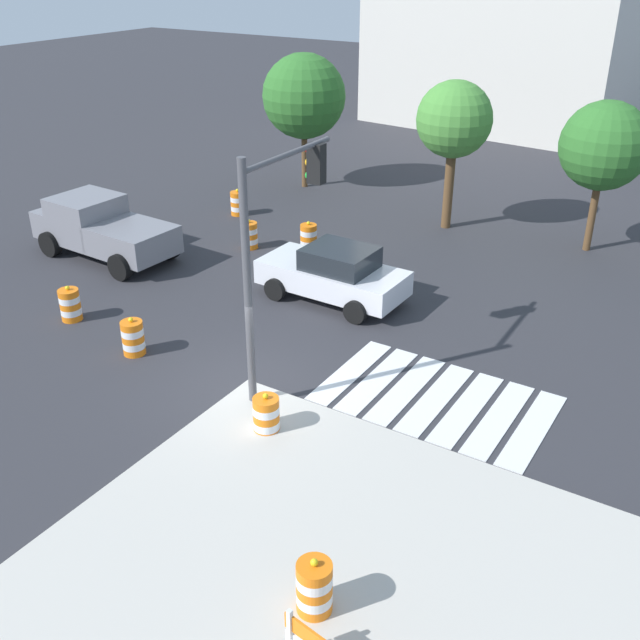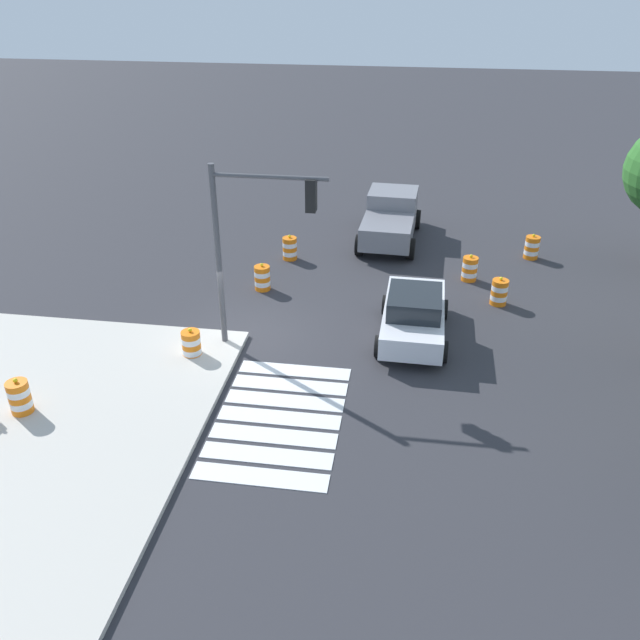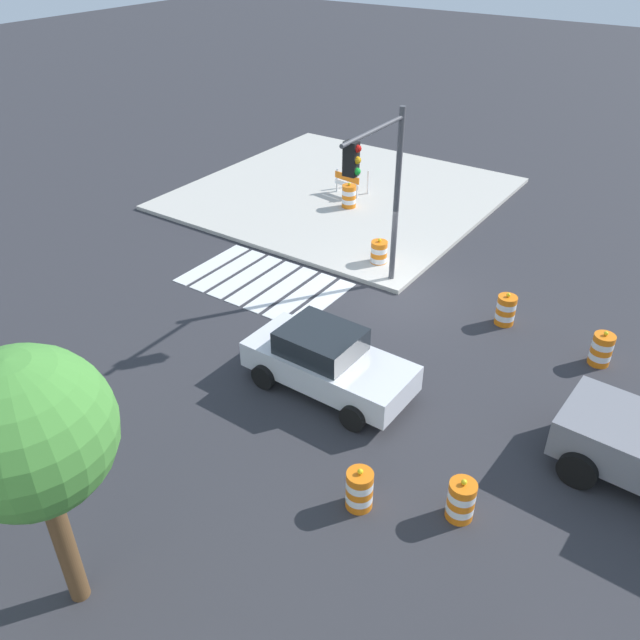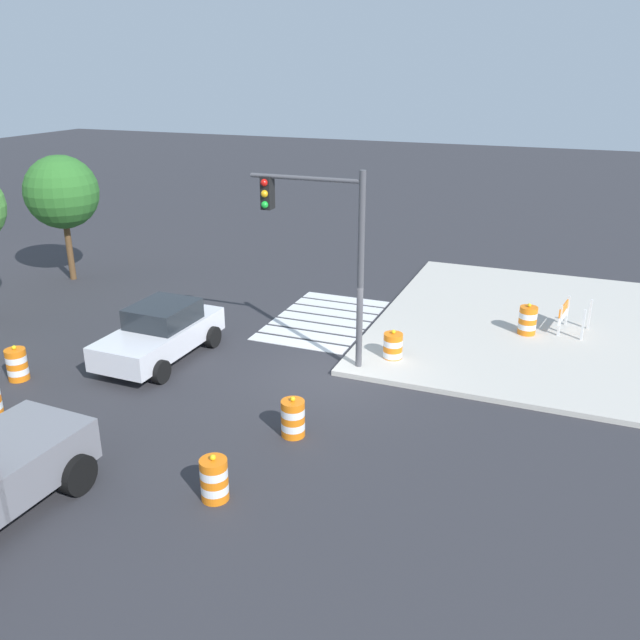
# 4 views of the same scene
# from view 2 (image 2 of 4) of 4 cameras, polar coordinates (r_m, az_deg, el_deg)

# --- Properties ---
(ground_plane) EXTENTS (120.00, 120.00, 0.00)m
(ground_plane) POSITION_cam_2_polar(r_m,az_deg,el_deg) (20.88, -6.18, -1.40)
(ground_plane) COLOR #2D2D33
(crosswalk_stripes) EXTENTS (5.10, 3.20, 0.02)m
(crosswalk_stripes) POSITION_cam_2_polar(r_m,az_deg,el_deg) (17.27, -3.54, -8.45)
(crosswalk_stripes) COLOR silver
(crosswalk_stripes) RESTS_ON ground
(sports_car) EXTENTS (4.34, 2.21, 1.63)m
(sports_car) POSITION_cam_2_polar(r_m,az_deg,el_deg) (20.52, 8.14, 0.50)
(sports_car) COLOR silver
(sports_car) RESTS_ON ground
(pickup_truck) EXTENTS (5.24, 2.54, 1.92)m
(pickup_truck) POSITION_cam_2_polar(r_m,az_deg,el_deg) (28.07, 6.17, 8.92)
(pickup_truck) COLOR slate
(pickup_truck) RESTS_ON ground
(traffic_barrel_near_corner) EXTENTS (0.56, 0.56, 1.02)m
(traffic_barrel_near_corner) POSITION_cam_2_polar(r_m,az_deg,el_deg) (23.32, 15.28, 2.35)
(traffic_barrel_near_corner) COLOR orange
(traffic_barrel_near_corner) RESTS_ON ground
(traffic_barrel_crosswalk_end) EXTENTS (0.56, 0.56, 1.02)m
(traffic_barrel_crosswalk_end) POSITION_cam_2_polar(r_m,az_deg,el_deg) (19.78, -11.08, -2.14)
(traffic_barrel_crosswalk_end) COLOR orange
(traffic_barrel_crosswalk_end) RESTS_ON ground
(traffic_barrel_median_near) EXTENTS (0.56, 0.56, 1.02)m
(traffic_barrel_median_near) POSITION_cam_2_polar(r_m,az_deg,el_deg) (27.42, 17.89, 6.01)
(traffic_barrel_median_near) COLOR orange
(traffic_barrel_median_near) RESTS_ON ground
(traffic_barrel_median_far) EXTENTS (0.56, 0.56, 1.02)m
(traffic_barrel_median_far) POSITION_cam_2_polar(r_m,az_deg,el_deg) (24.85, 12.85, 4.35)
(traffic_barrel_median_far) COLOR orange
(traffic_barrel_median_far) RESTS_ON ground
(traffic_barrel_far_curb) EXTENTS (0.56, 0.56, 1.02)m
(traffic_barrel_far_curb) POSITION_cam_2_polar(r_m,az_deg,el_deg) (26.05, -2.64, 6.23)
(traffic_barrel_far_curb) COLOR orange
(traffic_barrel_far_curb) RESTS_ON ground
(traffic_barrel_lane_center) EXTENTS (0.56, 0.56, 1.02)m
(traffic_barrel_lane_center) POSITION_cam_2_polar(r_m,az_deg,el_deg) (23.62, -5.03, 3.66)
(traffic_barrel_lane_center) COLOR orange
(traffic_barrel_lane_center) RESTS_ON ground
(traffic_barrel_on_sidewalk) EXTENTS (0.56, 0.56, 1.02)m
(traffic_barrel_on_sidewalk) POSITION_cam_2_polar(r_m,az_deg,el_deg) (18.63, -24.60, -6.09)
(traffic_barrel_on_sidewalk) COLOR orange
(traffic_barrel_on_sidewalk) RESTS_ON sidewalk_corner
(traffic_light_pole) EXTENTS (0.47, 3.29, 5.50)m
(traffic_light_pole) POSITION_cam_2_polar(r_m,az_deg,el_deg) (18.57, -5.62, 8.05)
(traffic_light_pole) COLOR #4C4C51
(traffic_light_pole) RESTS_ON sidewalk_corner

